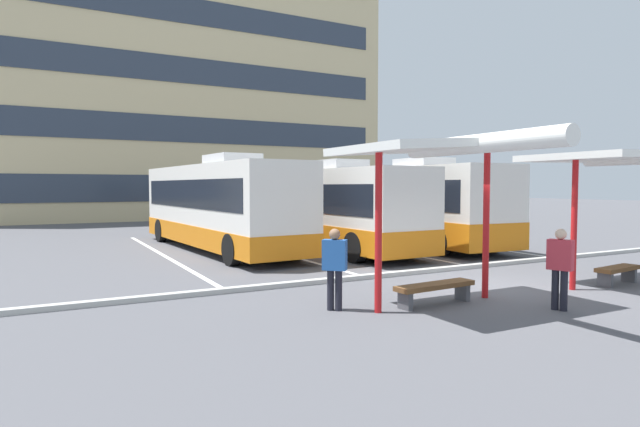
# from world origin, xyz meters

# --- Properties ---
(ground_plane) EXTENTS (160.00, 160.00, 0.00)m
(ground_plane) POSITION_xyz_m (0.00, 0.00, 0.00)
(ground_plane) COLOR #515156
(terminal_building) EXTENTS (32.63, 11.58, 23.88)m
(terminal_building) POSITION_xyz_m (0.03, 34.28, 10.58)
(terminal_building) COLOR #D1BC8C
(terminal_building) RESTS_ON ground
(coach_bus_0) EXTENTS (3.18, 11.56, 3.61)m
(coach_bus_0) POSITION_xyz_m (-3.65, 10.34, 1.67)
(coach_bus_0) COLOR silver
(coach_bus_0) RESTS_ON ground
(coach_bus_1) EXTENTS (2.78, 12.04, 3.44)m
(coach_bus_1) POSITION_xyz_m (0.15, 9.29, 1.57)
(coach_bus_1) COLOR silver
(coach_bus_1) RESTS_ON ground
(coach_bus_2) EXTENTS (3.36, 11.75, 3.59)m
(coach_bus_2) POSITION_xyz_m (4.15, 8.94, 1.64)
(coach_bus_2) COLOR silver
(coach_bus_2) RESTS_ON ground
(lane_stripe_0) EXTENTS (0.16, 14.00, 0.01)m
(lane_stripe_0) POSITION_xyz_m (-5.87, 9.84, 0.00)
(lane_stripe_0) COLOR white
(lane_stripe_0) RESTS_ON ground
(lane_stripe_1) EXTENTS (0.16, 14.00, 0.01)m
(lane_stripe_1) POSITION_xyz_m (-1.96, 9.84, 0.00)
(lane_stripe_1) COLOR white
(lane_stripe_1) RESTS_ON ground
(lane_stripe_2) EXTENTS (0.16, 14.00, 0.01)m
(lane_stripe_2) POSITION_xyz_m (1.96, 9.84, 0.00)
(lane_stripe_2) COLOR white
(lane_stripe_2) RESTS_ON ground
(lane_stripe_3) EXTENTS (0.16, 14.00, 0.01)m
(lane_stripe_3) POSITION_xyz_m (5.87, 9.84, 0.00)
(lane_stripe_3) COLOR white
(lane_stripe_3) RESTS_ON ground
(waiting_shelter_0) EXTENTS (3.86, 4.43, 3.48)m
(waiting_shelter_0) POSITION_xyz_m (-2.49, -1.14, 3.18)
(waiting_shelter_0) COLOR red
(waiting_shelter_0) RESTS_ON ground
(bench_0) EXTENTS (1.95, 0.55, 0.45)m
(bench_0) POSITION_xyz_m (-2.49, -0.88, 0.34)
(bench_0) COLOR brown
(bench_0) RESTS_ON ground
(waiting_shelter_1) EXTENTS (4.18, 4.78, 3.34)m
(waiting_shelter_1) POSITION_xyz_m (3.04, -1.49, 3.10)
(waiting_shelter_1) COLOR red
(waiting_shelter_1) RESTS_ON ground
(bench_1) EXTENTS (1.56, 0.60, 0.45)m
(bench_1) POSITION_xyz_m (3.04, -1.32, 0.33)
(bench_1) COLOR brown
(bench_1) RESTS_ON ground
(platform_kerb) EXTENTS (44.00, 0.24, 0.12)m
(platform_kerb) POSITION_xyz_m (0.00, 2.31, 0.06)
(platform_kerb) COLOR #ADADA8
(platform_kerb) RESTS_ON ground
(waiting_passenger_0) EXTENTS (0.37, 0.52, 1.63)m
(waiting_passenger_0) POSITION_xyz_m (-0.63, -2.42, 0.94)
(waiting_passenger_0) COLOR black
(waiting_passenger_0) RESTS_ON ground
(waiting_passenger_1) EXTENTS (0.49, 0.48, 1.63)m
(waiting_passenger_1) POSITION_xyz_m (-4.58, -0.32, 0.94)
(waiting_passenger_1) COLOR black
(waiting_passenger_1) RESTS_ON ground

